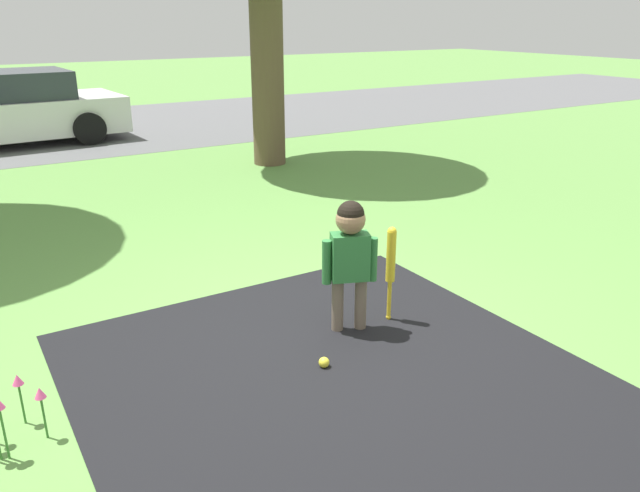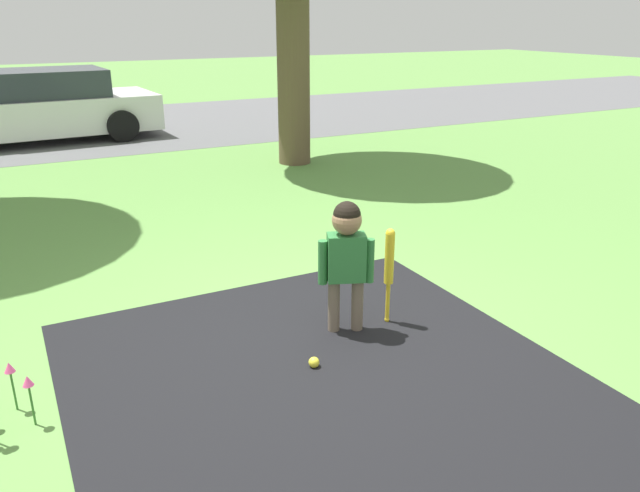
# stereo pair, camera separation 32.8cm
# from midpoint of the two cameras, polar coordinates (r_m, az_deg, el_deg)

# --- Properties ---
(ground_plane) EXTENTS (60.00, 60.00, 0.00)m
(ground_plane) POSITION_cam_midpoint_polar(r_m,az_deg,el_deg) (4.51, 0.95, -8.11)
(ground_plane) COLOR #5B8C42
(street_strip) EXTENTS (40.00, 6.00, 0.01)m
(street_strip) POSITION_cam_midpoint_polar(r_m,az_deg,el_deg) (13.59, -19.28, 10.13)
(street_strip) COLOR #59595B
(street_strip) RESTS_ON ground
(child) EXTENTS (0.37, 0.23, 0.97)m
(child) POSITION_cam_midpoint_polar(r_m,az_deg,el_deg) (4.32, 4.60, -0.28)
(child) COLOR #6B5B4C
(child) RESTS_ON ground
(baseball_bat) EXTENTS (0.07, 0.07, 0.73)m
(baseball_bat) POSITION_cam_midpoint_polar(r_m,az_deg,el_deg) (4.54, 8.41, -1.52)
(baseball_bat) COLOR yellow
(baseball_bat) RESTS_ON ground
(sports_ball) EXTENTS (0.07, 0.07, 0.07)m
(sports_ball) POSITION_cam_midpoint_polar(r_m,az_deg,el_deg) (4.10, 1.77, -10.63)
(sports_ball) COLOR yellow
(sports_ball) RESTS_ON ground
(parked_car) EXTENTS (4.16, 2.11, 1.25)m
(parked_car) POSITION_cam_midpoint_polar(r_m,az_deg,el_deg) (12.51, -23.50, 11.53)
(parked_car) COLOR silver
(parked_car) RESTS_ON ground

